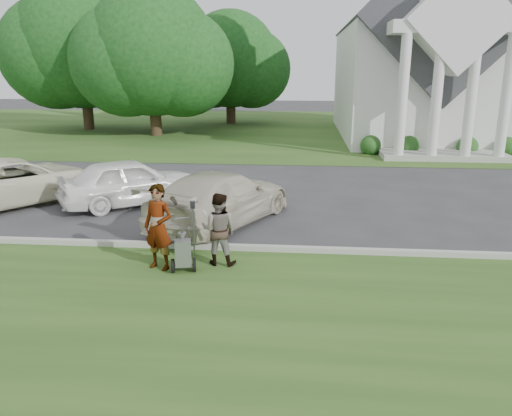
# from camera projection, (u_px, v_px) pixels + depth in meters

# --- Properties ---
(ground) EXTENTS (120.00, 120.00, 0.00)m
(ground) POSITION_uv_depth(u_px,v_px,m) (224.00, 258.00, 12.12)
(ground) COLOR #333335
(ground) RESTS_ON ground
(grass_strip) EXTENTS (80.00, 7.00, 0.01)m
(grass_strip) POSITION_uv_depth(u_px,v_px,m) (200.00, 317.00, 9.24)
(grass_strip) COLOR #274919
(grass_strip) RESTS_ON ground
(church_lawn) EXTENTS (80.00, 30.00, 0.01)m
(church_lawn) POSITION_uv_depth(u_px,v_px,m) (278.00, 128.00, 37.99)
(church_lawn) COLOR #274919
(church_lawn) RESTS_ON ground
(curb) EXTENTS (80.00, 0.18, 0.15)m
(curb) POSITION_uv_depth(u_px,v_px,m) (227.00, 247.00, 12.62)
(curb) COLOR #9E9E93
(curb) RESTS_ON ground
(church) EXTENTS (9.19, 19.00, 24.10)m
(church) POSITION_uv_depth(u_px,v_px,m) (416.00, 43.00, 31.88)
(church) COLOR white
(church) RESTS_ON ground
(tree_left) EXTENTS (10.63, 8.40, 9.71)m
(tree_left) POSITION_uv_depth(u_px,v_px,m) (152.00, 57.00, 32.50)
(tree_left) COLOR #332316
(tree_left) RESTS_ON ground
(tree_far) EXTENTS (11.64, 9.20, 10.73)m
(tree_far) POSITION_uv_depth(u_px,v_px,m) (82.00, 50.00, 35.73)
(tree_far) COLOR #332316
(tree_far) RESTS_ON ground
(tree_back) EXTENTS (9.61, 7.60, 8.89)m
(tree_back) POSITION_uv_depth(u_px,v_px,m) (230.00, 64.00, 39.92)
(tree_back) COLOR #332316
(tree_back) RESTS_ON ground
(striping_cart) EXTENTS (0.69, 1.16, 1.02)m
(striping_cart) POSITION_uv_depth(u_px,v_px,m) (183.00, 254.00, 11.18)
(striping_cart) COLOR black
(striping_cart) RESTS_ON ground
(person_left) EXTENTS (0.84, 0.70, 1.98)m
(person_left) POSITION_uv_depth(u_px,v_px,m) (158.00, 228.00, 11.21)
(person_left) COLOR #999999
(person_left) RESTS_ON ground
(person_right) EXTENTS (0.88, 0.72, 1.71)m
(person_right) POSITION_uv_depth(u_px,v_px,m) (218.00, 230.00, 11.52)
(person_right) COLOR #999999
(person_right) RESTS_ON ground
(parking_meter_near) EXTENTS (0.10, 0.09, 1.45)m
(parking_meter_near) POSITION_uv_depth(u_px,v_px,m) (193.00, 222.00, 11.90)
(parking_meter_near) COLOR gray
(parking_meter_near) RESTS_ON ground
(car_a) EXTENTS (5.37, 6.01, 1.55)m
(car_a) POSITION_uv_depth(u_px,v_px,m) (17.00, 181.00, 16.83)
(car_a) COLOR #EAE7C7
(car_a) RESTS_ON ground
(car_b) EXTENTS (4.87, 4.21, 1.58)m
(car_b) POSITION_uv_depth(u_px,v_px,m) (131.00, 182.00, 16.63)
(car_b) COLOR white
(car_b) RESTS_ON ground
(car_c) EXTENTS (4.25, 5.82, 1.57)m
(car_c) POSITION_uv_depth(u_px,v_px,m) (221.00, 198.00, 14.59)
(car_c) COLOR beige
(car_c) RESTS_ON ground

